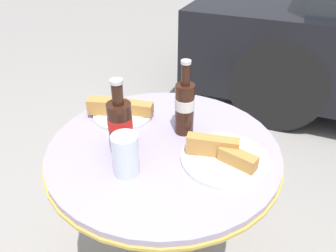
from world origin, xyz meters
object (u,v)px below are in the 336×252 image
(cola_bottle_right, at_px, (120,124))
(lunch_plate_far, at_px, (121,111))
(cola_bottle_left, at_px, (185,106))
(lunch_plate_near, at_px, (224,155))
(drinking_glass, at_px, (126,156))
(bistro_table, at_px, (164,184))

(cola_bottle_right, xyz_separation_m, lunch_plate_far, (-0.10, 0.17, -0.07))
(cola_bottle_left, distance_m, cola_bottle_right, 0.22)
(lunch_plate_near, bearing_deg, cola_bottle_left, 148.44)
(cola_bottle_right, relative_size, drinking_glass, 1.90)
(bistro_table, height_order, cola_bottle_right, cola_bottle_right)
(cola_bottle_left, xyz_separation_m, cola_bottle_right, (-0.14, -0.17, -0.01))
(cola_bottle_left, height_order, lunch_plate_far, cola_bottle_left)
(cola_bottle_left, relative_size, drinking_glass, 2.03)
(bistro_table, height_order, drinking_glass, drinking_glass)
(cola_bottle_right, distance_m, lunch_plate_far, 0.21)
(cola_bottle_right, height_order, lunch_plate_near, cola_bottle_right)
(cola_bottle_right, distance_m, lunch_plate_near, 0.31)
(cola_bottle_right, bearing_deg, lunch_plate_far, 121.16)
(lunch_plate_far, bearing_deg, bistro_table, -25.73)
(drinking_glass, relative_size, lunch_plate_far, 0.54)
(drinking_glass, distance_m, lunch_plate_near, 0.28)
(lunch_plate_near, bearing_deg, lunch_plate_far, 165.79)
(cola_bottle_right, relative_size, lunch_plate_near, 0.91)
(bistro_table, relative_size, cola_bottle_right, 3.13)
(cola_bottle_left, distance_m, lunch_plate_far, 0.25)
(lunch_plate_far, bearing_deg, drinking_glass, -56.97)
(cola_bottle_left, distance_m, lunch_plate_near, 0.20)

